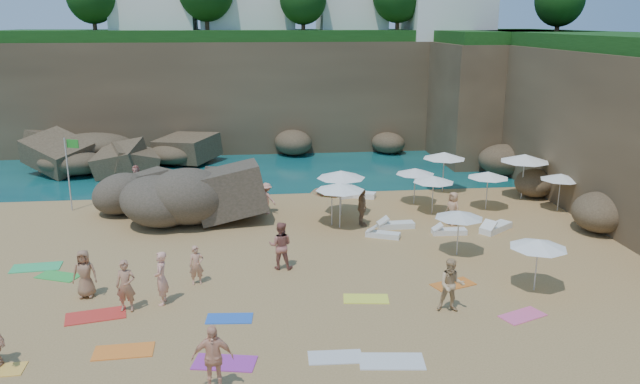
{
  "coord_description": "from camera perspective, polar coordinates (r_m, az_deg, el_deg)",
  "views": [
    {
      "loc": [
        -1.01,
        -23.97,
        9.49
      ],
      "look_at": [
        2.0,
        3.0,
        2.0
      ],
      "focal_mm": 35.0,
      "sensor_mm": 36.0,
      "label": 1
    }
  ],
  "objects": [
    {
      "name": "parasol_4",
      "position": [
        31.75,
        10.34,
        1.17
      ],
      "size": [
        2.08,
        2.08,
        1.97
      ],
      "color": "silver",
      "rests_on": "ground"
    },
    {
      "name": "towel_12",
      "position": [
        22.34,
        4.23,
        -9.71
      ],
      "size": [
        1.67,
        0.99,
        0.03
      ],
      "primitive_type": "cube",
      "rotation": [
        0.0,
        0.0,
        -0.13
      ],
      "color": "#F7FE42",
      "rests_on": "ground"
    },
    {
      "name": "person_stand_6",
      "position": [
        22.26,
        -14.32,
        -7.64
      ],
      "size": [
        0.46,
        0.7,
        1.9
      ],
      "primitive_type": "imported",
      "rotation": [
        0.0,
        0.0,
        4.71
      ],
      "color": "#ECA086",
      "rests_on": "ground"
    },
    {
      "name": "person_lie_1",
      "position": [
        17.48,
        -9.69,
        -16.83
      ],
      "size": [
        1.12,
        1.88,
        0.46
      ],
      "primitive_type": "imported",
      "rotation": [
        0.0,
        0.0,
        -0.01
      ],
      "color": "#F3AE8A",
      "rests_on": "ground"
    },
    {
      "name": "person_stand_1",
      "position": [
        24.59,
        -3.63,
        -4.9
      ],
      "size": [
        1.05,
        0.88,
        1.92
      ],
      "primitive_type": "imported",
      "rotation": [
        0.0,
        0.0,
        2.96
      ],
      "color": "#A25E51",
      "rests_on": "ground"
    },
    {
      "name": "lounger_0",
      "position": [
        34.65,
        2.85,
        -0.28
      ],
      "size": [
        1.63,
        0.93,
        0.24
      ],
      "primitive_type": "cube",
      "rotation": [
        0.0,
        0.0,
        0.28
      ],
      "color": "silver",
      "rests_on": "ground"
    },
    {
      "name": "lounger_5",
      "position": [
        30.26,
        15.78,
        -3.16
      ],
      "size": [
        1.89,
        1.65,
        0.29
      ],
      "primitive_type": "cube",
      "rotation": [
        0.0,
        0.0,
        0.65
      ],
      "color": "white",
      "rests_on": "ground"
    },
    {
      "name": "towel_7",
      "position": [
        22.39,
        -19.82,
        -10.59
      ],
      "size": [
        2.07,
        1.34,
        0.03
      ],
      "primitive_type": "cube",
      "rotation": [
        0.0,
        0.0,
        0.21
      ],
      "color": "red",
      "rests_on": "ground"
    },
    {
      "name": "flag_pole",
      "position": [
        34.08,
        -21.91,
        2.34
      ],
      "size": [
        0.73,
        0.28,
        3.81
      ],
      "color": "silver",
      "rests_on": "ground"
    },
    {
      "name": "cliff_right",
      "position": [
        38.12,
        25.52,
        5.65
      ],
      "size": [
        8.0,
        30.0,
        8.0
      ],
      "primitive_type": "cube",
      "color": "brown",
      "rests_on": "ground"
    },
    {
      "name": "person_lie_5",
      "position": [
        21.74,
        11.84,
        -9.8
      ],
      "size": [
        1.23,
        1.97,
        0.69
      ],
      "primitive_type": "imported",
      "rotation": [
        0.0,
        0.0,
        -0.19
      ],
      "color": "tan",
      "rests_on": "ground"
    },
    {
      "name": "towel_10",
      "position": [
        23.94,
        12.07,
        -8.26
      ],
      "size": [
        1.78,
        1.31,
        0.03
      ],
      "primitive_type": "cube",
      "rotation": [
        0.0,
        0.0,
        0.36
      ],
      "color": "orange",
      "rests_on": "ground"
    },
    {
      "name": "parasol_6",
      "position": [
        29.5,
        1.1,
        0.28
      ],
      "size": [
        2.05,
        2.05,
        1.94
      ],
      "color": "silver",
      "rests_on": "ground"
    },
    {
      "name": "ground",
      "position": [
        25.81,
        -3.7,
        -6.19
      ],
      "size": [
        120.0,
        120.0,
        0.0
      ],
      "primitive_type": "plane",
      "color": "tan",
      "rests_on": "ground"
    },
    {
      "name": "lounger_4",
      "position": [
        28.43,
        5.78,
        -3.9
      ],
      "size": [
        1.61,
        1.09,
        0.24
      ],
      "primitive_type": "cube",
      "rotation": [
        0.0,
        0.0,
        -0.41
      ],
      "color": "white",
      "rests_on": "ground"
    },
    {
      "name": "towel_6",
      "position": [
        18.73,
        -8.72,
        -15.17
      ],
      "size": [
        1.92,
        1.24,
        0.03
      ],
      "primitive_type": "cube",
      "rotation": [
        0.0,
        0.0,
        -0.21
      ],
      "color": "purple",
      "rests_on": "ground"
    },
    {
      "name": "parasol_8",
      "position": [
        34.05,
        21.16,
        1.3
      ],
      "size": [
        2.06,
        2.06,
        1.95
      ],
      "color": "silver",
      "rests_on": "ground"
    },
    {
      "name": "towel_13",
      "position": [
        18.79,
        1.41,
        -14.86
      ],
      "size": [
        1.61,
        0.85,
        0.03
      ],
      "primitive_type": "cube",
      "rotation": [
        0.0,
        0.0,
        -0.04
      ],
      "color": "silver",
      "rests_on": "ground"
    },
    {
      "name": "rock_outcrop",
      "position": [
        32.46,
        -12.21,
        -1.93
      ],
      "size": [
        7.58,
        6.18,
        2.73
      ],
      "primitive_type": null,
      "rotation": [
        0.0,
        0.0,
        0.17
      ],
      "color": "brown",
      "rests_on": "ground"
    },
    {
      "name": "parasol_9",
      "position": [
        26.36,
        12.6,
        -2.01
      ],
      "size": [
        2.03,
        2.03,
        1.92
      ],
      "color": "silver",
      "rests_on": "ground"
    },
    {
      "name": "person_stand_5",
      "position": [
        37.03,
        -16.45,
        1.18
      ],
      "size": [
        1.47,
        0.5,
        1.55
      ],
      "primitive_type": "imported",
      "rotation": [
        0.0,
        0.0,
        -0.06
      ],
      "color": "#C57162",
      "rests_on": "ground"
    },
    {
      "name": "parasol_11",
      "position": [
        23.64,
        19.35,
        -4.48
      ],
      "size": [
        2.07,
        2.07,
        1.96
      ],
      "color": "silver",
      "rests_on": "ground"
    },
    {
      "name": "person_stand_3",
      "position": [
        29.67,
        3.88,
        -1.4
      ],
      "size": [
        0.54,
        1.11,
        1.84
      ],
      "primitive_type": "imported",
      "rotation": [
        0.0,
        0.0,
        1.66
      ],
      "color": "#8A6545",
      "rests_on": "ground"
    },
    {
      "name": "towel_5",
      "position": [
        18.7,
        6.57,
        -15.13
      ],
      "size": [
        1.96,
        1.14,
        0.03
      ],
      "primitive_type": "cube",
      "rotation": [
        0.0,
        0.0,
        -0.12
      ],
      "color": "silver",
      "rests_on": "ground"
    },
    {
      "name": "person_stand_0",
      "position": [
        23.66,
        -11.23,
        -6.57
      ],
      "size": [
        0.61,
        0.46,
        1.49
      ],
      "primitive_type": "imported",
      "rotation": [
        0.0,
        0.0,
        0.2
      ],
      "color": "tan",
      "rests_on": "ground"
    },
    {
      "name": "parasol_7",
      "position": [
        35.59,
        18.21,
        2.98
      ],
      "size": [
        2.64,
        2.64,
        2.5
      ],
      "color": "silver",
      "rests_on": "ground"
    },
    {
      "name": "person_lie_2",
      "position": [
        23.85,
        -20.56,
        -8.47
      ],
      "size": [
        0.84,
        1.72,
        0.46
      ],
      "primitive_type": "imported",
      "rotation": [
        0.0,
        0.0,
        0.0
      ],
      "color": "#94684A",
      "rests_on": "ground"
    },
    {
      "name": "lounger_1",
      "position": [
        34.67,
        3.49,
        -0.23
      ],
      "size": [
        2.04,
        1.33,
        0.3
      ],
      "primitive_type": "cube",
      "rotation": [
        0.0,
        0.0,
        -0.39
      ],
      "color": "white",
      "rests_on": "ground"
    },
    {
      "name": "parasol_1",
      "position": [
        35.98,
        11.29,
        3.3
      ],
      "size": [
        2.44,
        2.44,
        2.3
      ],
      "color": "silver",
      "rests_on": "ground"
    },
    {
      "name": "person_stand_2",
      "position": [
        31.66,
        -4.91,
        -0.57
      ],
      "size": [
        1.06,
        0.98,
        1.59
      ],
      "primitive_type": "imported",
      "rotation": [
        0.0,
        0.0,
        2.46
      ],
      "color": "#E69C83",
      "rests_on": "ground"
    },
    {
      "name": "parasol_2",
      "position": [
        30.93,
        1.94,
        1.63
      ],
      "size": [
        2.44,
        2.44,
        2.3
      ],
      "color": "silver",
      "rests_on": "ground"
    },
    {
      "name": "cliff_back",
      "position": [
        49.37,
        -2.87,
        9.03
      ],
      "size": [
        44.0,
        8.0,
        8.0
      ],
      "primitive_type": "cube",
      "color": "brown",
      "rests_on": "ground"
    },
    {
      "name": "towel_3",
      "position": [
        26.13,
        -22.8,
        -7.11
      ],
      "size": [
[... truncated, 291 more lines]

